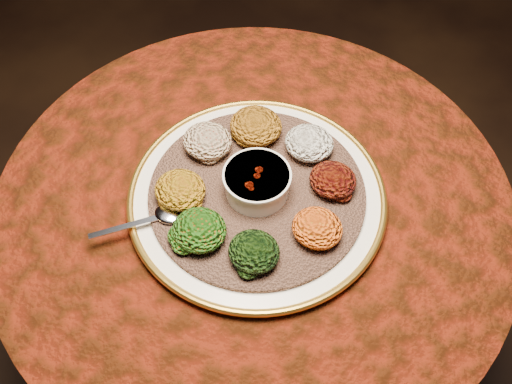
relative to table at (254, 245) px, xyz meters
The scene contains 13 objects.
table is the anchor object (origin of this frame).
platter 0.19m from the table, 20.73° to the right, with size 0.53×0.53×0.02m.
injera 0.20m from the table, 20.73° to the right, with size 0.39×0.39×0.01m, color brown.
stew_bowl 0.24m from the table, 20.73° to the right, with size 0.12×0.12×0.05m.
spoon 0.28m from the table, 125.32° to the right, with size 0.11×0.13×0.01m.
portion_ayib 0.27m from the table, 72.06° to the left, with size 0.09×0.09×0.04m, color white.
portion_kitfo 0.27m from the table, 33.06° to the left, with size 0.08×0.08×0.04m, color black.
portion_tikil 0.27m from the table, 10.37° to the right, with size 0.09×0.08×0.04m, color #B9780F.
portion_gomen 0.27m from the table, 57.17° to the right, with size 0.09×0.08×0.04m, color black.
portion_mixveg 0.27m from the table, 98.56° to the right, with size 0.09×0.09×0.04m, color #AE340B.
portion_kik 0.26m from the table, 138.39° to the right, with size 0.09×0.09×0.04m, color #985C0D.
portion_timatim 0.26m from the table, 165.80° to the left, with size 0.09×0.09×0.04m, color maroon.
portion_shiro 0.26m from the table, 120.36° to the left, with size 0.10×0.10×0.05m, color #965812.
Camera 1 is at (0.32, -0.50, 1.59)m, focal length 40.00 mm.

